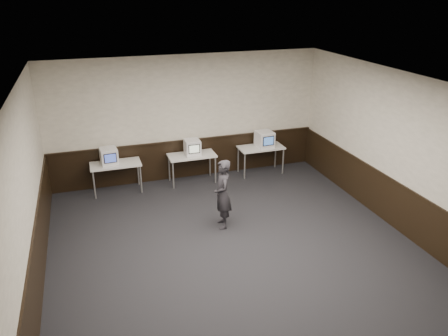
{
  "coord_description": "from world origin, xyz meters",
  "views": [
    {
      "loc": [
        -2.43,
        -6.5,
        4.71
      ],
      "look_at": [
        0.21,
        1.6,
        1.15
      ],
      "focal_mm": 35.0,
      "sensor_mm": 36.0,
      "label": 1
    }
  ],
  "objects_px": {
    "emac_right": "(265,139)",
    "person": "(223,194)",
    "emac_left": "(109,156)",
    "emac_center": "(192,147)",
    "desk_left": "(116,166)",
    "desk_right": "(261,149)",
    "desk_center": "(192,157)"
  },
  "relations": [
    {
      "from": "person",
      "to": "desk_right",
      "type": "bearing_deg",
      "value": 149.71
    },
    {
      "from": "emac_left",
      "to": "person",
      "type": "height_order",
      "value": "person"
    },
    {
      "from": "emac_left",
      "to": "emac_right",
      "type": "distance_m",
      "value": 4.02
    },
    {
      "from": "emac_left",
      "to": "person",
      "type": "xyz_separation_m",
      "value": [
        2.08,
        -2.42,
        -0.2
      ]
    },
    {
      "from": "desk_center",
      "to": "person",
      "type": "bearing_deg",
      "value": -88.83
    },
    {
      "from": "desk_right",
      "to": "emac_center",
      "type": "relative_size",
      "value": 2.86
    },
    {
      "from": "desk_left",
      "to": "desk_center",
      "type": "bearing_deg",
      "value": 0.0
    },
    {
      "from": "desk_left",
      "to": "emac_left",
      "type": "relative_size",
      "value": 2.63
    },
    {
      "from": "desk_right",
      "to": "emac_center",
      "type": "bearing_deg",
      "value": 179.1
    },
    {
      "from": "emac_left",
      "to": "emac_center",
      "type": "bearing_deg",
      "value": -4.65
    },
    {
      "from": "desk_center",
      "to": "person",
      "type": "distance_m",
      "value": 2.4
    },
    {
      "from": "emac_center",
      "to": "emac_right",
      "type": "distance_m",
      "value": 1.96
    },
    {
      "from": "person",
      "to": "desk_left",
      "type": "bearing_deg",
      "value": -133.63
    },
    {
      "from": "emac_right",
      "to": "person",
      "type": "bearing_deg",
      "value": -133.27
    },
    {
      "from": "desk_center",
      "to": "emac_center",
      "type": "distance_m",
      "value": 0.27
    },
    {
      "from": "desk_left",
      "to": "person",
      "type": "bearing_deg",
      "value": -50.95
    },
    {
      "from": "desk_left",
      "to": "emac_center",
      "type": "distance_m",
      "value": 1.95
    },
    {
      "from": "desk_center",
      "to": "desk_right",
      "type": "bearing_deg",
      "value": 0.0
    },
    {
      "from": "desk_right",
      "to": "emac_left",
      "type": "height_order",
      "value": "emac_left"
    },
    {
      "from": "desk_left",
      "to": "desk_right",
      "type": "distance_m",
      "value": 3.8
    },
    {
      "from": "desk_right",
      "to": "emac_right",
      "type": "bearing_deg",
      "value": -16.42
    },
    {
      "from": "emac_left",
      "to": "emac_center",
      "type": "relative_size",
      "value": 1.09
    },
    {
      "from": "emac_left",
      "to": "emac_right",
      "type": "xyz_separation_m",
      "value": [
        4.02,
        -0.04,
        0.01
      ]
    },
    {
      "from": "emac_center",
      "to": "person",
      "type": "distance_m",
      "value": 2.44
    },
    {
      "from": "desk_center",
      "to": "emac_right",
      "type": "relative_size",
      "value": 2.47
    },
    {
      "from": "desk_left",
      "to": "desk_right",
      "type": "bearing_deg",
      "value": 0.0
    },
    {
      "from": "desk_center",
      "to": "emac_right",
      "type": "xyz_separation_m",
      "value": [
        1.98,
        -0.02,
        0.28
      ]
    },
    {
      "from": "desk_left",
      "to": "desk_right",
      "type": "xyz_separation_m",
      "value": [
        3.8,
        0.0,
        0.0
      ]
    },
    {
      "from": "desk_left",
      "to": "person",
      "type": "height_order",
      "value": "person"
    },
    {
      "from": "desk_right",
      "to": "person",
      "type": "bearing_deg",
      "value": -127.61
    },
    {
      "from": "person",
      "to": "emac_left",
      "type": "bearing_deg",
      "value": -131.98
    },
    {
      "from": "desk_left",
      "to": "desk_center",
      "type": "height_order",
      "value": "same"
    }
  ]
}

